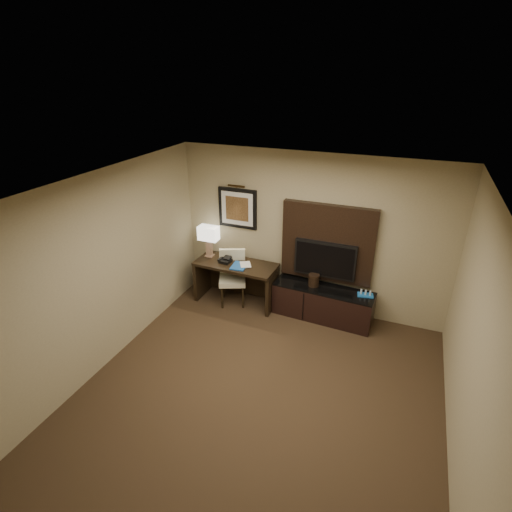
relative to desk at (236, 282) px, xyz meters
The scene contains 18 objects.
floor 2.50m from the desk, 60.68° to the right, with size 4.50×5.00×0.01m, color #322316.
ceiling 3.38m from the desk, 60.68° to the right, with size 4.50×5.00×0.01m, color silver.
wall_back 1.59m from the desk, 16.16° to the left, with size 4.50×0.01×2.70m, color tan.
wall_left 2.58m from the desk, 115.87° to the right, with size 0.01×5.00×2.70m, color tan.
wall_right 4.19m from the desk, 31.87° to the right, with size 0.01×5.00×2.70m, color tan.
desk is the anchor object (origin of this frame).
credenza 1.56m from the desk, ahead, with size 1.65×0.46×0.57m, color black.
tv_wall_panel 1.77m from the desk, 10.89° to the left, with size 1.50×0.12×1.30m, color black.
tv 1.65m from the desk, ahead, with size 1.00×0.08×0.60m, color black.
artwork 1.31m from the desk, 105.73° to the left, with size 0.70×0.04×0.70m, color black.
picture_light 1.70m from the desk, 107.67° to the left, with size 0.04×0.04×0.30m, color #3A2812.
desk_chair 0.12m from the desk, 119.84° to the right, with size 0.45×0.52×0.95m, color beige, non-canonical shape.
table_lamp 0.88m from the desk, behind, with size 0.36×0.21×0.59m, color tan, non-canonical shape.
desk_phone 0.47m from the desk, behind, with size 0.19×0.17×0.10m, color black, non-canonical shape.
blue_folder 0.41m from the desk, 40.33° to the right, with size 0.24×0.33×0.02m, color #184D9C.
book 0.52m from the desk, 28.30° to the right, with size 0.18×0.02×0.24m, color #9E967C.
ice_bucket 1.40m from the desk, ahead, with size 0.18×0.18×0.20m, color black.
minibar_tray 2.23m from the desk, ahead, with size 0.24×0.15×0.09m, color blue, non-canonical shape.
Camera 1 is at (1.41, -3.47, 3.86)m, focal length 28.00 mm.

